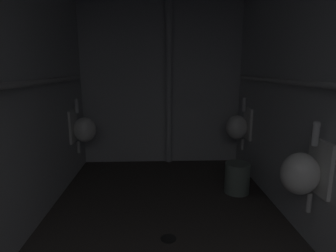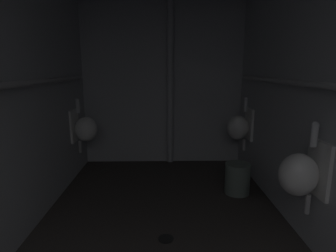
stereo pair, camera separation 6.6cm
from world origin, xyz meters
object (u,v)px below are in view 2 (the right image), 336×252
Objects in this scene: floor_drain at (166,238)px; waste_bin at (237,178)px; urinal_left_mid at (84,128)px; urinal_right_far at (239,127)px; standpipe_back_wall at (170,85)px; urinal_right_mid at (301,173)px.

waste_bin is (0.87, 0.90, 0.18)m from floor_drain.
urinal_left_mid is at bearing 162.88° from waste_bin.
urinal_right_far is 2.05× the size of waste_bin.
standpipe_back_wall is at bearing 22.45° from urinal_left_mid.
standpipe_back_wall is 2.36m from floor_drain.
urinal_left_mid is 1.00× the size of urinal_right_far.
urinal_right_far is at bearing 1.63° from urinal_left_mid.
urinal_right_far is at bearing 74.59° from waste_bin.
urinal_left_mid is at bearing 125.94° from floor_drain.
waste_bin is at bearing -17.12° from urinal_left_mid.
standpipe_back_wall is 17.38× the size of floor_drain.
urinal_left_mid is 2.05× the size of waste_bin.
standpipe_back_wall reaches higher than urinal_left_mid.
standpipe_back_wall reaches higher than urinal_right_mid.
standpipe_back_wall is 1.71m from waste_bin.
urinal_right_mid is 1.20m from waste_bin.
waste_bin reaches higher than floor_drain.
urinal_right_mid is 1.26m from floor_drain.
urinal_right_mid is 2.44m from standpipe_back_wall.
standpipe_back_wall is 6.62× the size of waste_bin.
floor_drain is (-0.09, -2.00, -1.24)m from standpipe_back_wall.
urinal_left_mid is 1.00× the size of urinal_right_mid.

